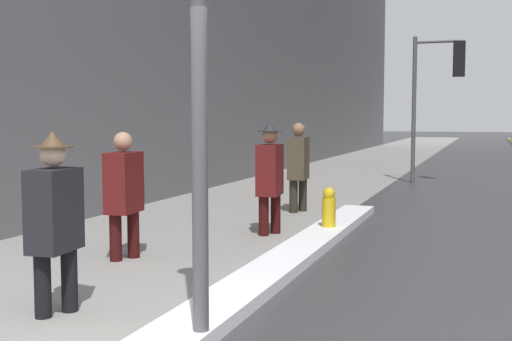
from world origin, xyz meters
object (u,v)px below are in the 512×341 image
(pedestrian_nearside, at_px, (298,163))
(fire_hydrant, at_px, (329,212))
(traffic_light_near, at_px, (441,77))
(pedestrian_in_fedora, at_px, (270,173))
(lamp_post, at_px, (199,1))
(pedestrian_with_shoulder_bag, at_px, (124,190))
(pedestrian_in_glasses, at_px, (55,216))

(pedestrian_nearside, xyz_separation_m, fire_hydrant, (1.04, -2.01, -0.55))
(pedestrian_nearside, distance_m, fire_hydrant, 2.33)
(traffic_light_near, relative_size, pedestrian_in_fedora, 2.30)
(lamp_post, bearing_deg, fire_hydrant, 92.04)
(fire_hydrant, bearing_deg, traffic_light_near, 83.18)
(pedestrian_with_shoulder_bag, bearing_deg, pedestrian_in_glasses, 11.62)
(pedestrian_in_glasses, height_order, pedestrian_with_shoulder_bag, pedestrian_in_glasses)
(pedestrian_in_glasses, relative_size, pedestrian_with_shoulder_bag, 1.03)
(traffic_light_near, height_order, pedestrian_in_fedora, traffic_light_near)
(pedestrian_with_shoulder_bag, distance_m, fire_hydrant, 3.15)
(lamp_post, height_order, pedestrian_in_fedora, lamp_post)
(pedestrian_in_glasses, distance_m, pedestrian_with_shoulder_bag, 2.19)
(pedestrian_with_shoulder_bag, distance_m, pedestrian_nearside, 4.53)
(traffic_light_near, relative_size, pedestrian_with_shoulder_bag, 2.47)
(traffic_light_near, distance_m, fire_hydrant, 8.62)
(pedestrian_with_shoulder_bag, bearing_deg, lamp_post, 37.15)
(traffic_light_near, relative_size, pedestrian_nearside, 2.35)
(traffic_light_near, xyz_separation_m, fire_hydrant, (-0.98, -8.22, -2.41))
(pedestrian_in_glasses, xyz_separation_m, pedestrian_nearside, (0.27, 6.55, 0.03))
(lamp_post, relative_size, pedestrian_with_shoulder_bag, 2.70)
(pedestrian_in_glasses, relative_size, pedestrian_nearside, 0.99)
(pedestrian_with_shoulder_bag, relative_size, pedestrian_nearside, 0.95)
(pedestrian_in_fedora, bearing_deg, lamp_post, 7.89)
(pedestrian_nearside, bearing_deg, traffic_light_near, 157.56)
(lamp_post, distance_m, pedestrian_in_glasses, 2.25)
(pedestrian_with_shoulder_bag, xyz_separation_m, pedestrian_in_fedora, (1.11, 2.14, 0.05))
(pedestrian_in_fedora, bearing_deg, traffic_light_near, 163.76)
(traffic_light_near, height_order, fire_hydrant, traffic_light_near)
(fire_hydrant, bearing_deg, pedestrian_in_fedora, -159.67)
(pedestrian_nearside, bearing_deg, fire_hydrant, 23.10)
(pedestrian_in_fedora, relative_size, pedestrian_nearside, 1.02)
(pedestrian_with_shoulder_bag, bearing_deg, fire_hydrant, 137.46)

